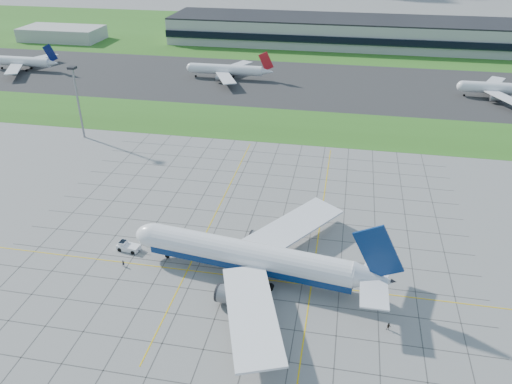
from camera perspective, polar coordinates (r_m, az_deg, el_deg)
ground at (r=114.21m, az=-2.70°, el=-8.89°), size 1400.00×1400.00×0.00m
grass_median at (r=191.95m, az=3.46°, el=7.62°), size 700.00×35.00×0.04m
asphalt_taxiway at (r=243.66m, az=5.24°, el=12.27°), size 700.00×75.00×0.04m
grass_far at (r=350.09m, az=7.26°, el=17.36°), size 700.00×145.00×0.04m
apron_markings at (r=122.80m, az=-1.32°, el=-5.78°), size 120.00×130.00×0.03m
terminal at (r=323.72m, az=14.39°, el=17.19°), size 260.00×43.00×15.80m
service_block at (r=354.78m, az=-21.26°, el=16.53°), size 50.00×25.00×8.00m
light_mast at (r=185.94m, az=-19.81°, el=10.53°), size 2.50×2.50×25.60m
airliner at (r=109.40m, az=-0.54°, el=-7.41°), size 59.67×60.08×18.83m
pushback_tug at (r=123.60m, az=-14.47°, el=-6.04°), size 8.02×3.38×2.20m
crew_near at (r=118.64m, az=-14.92°, el=-7.88°), size 0.65×0.69×1.58m
crew_far at (r=102.70m, az=14.92°, el=-14.66°), size 0.93×0.78×1.72m
distant_jet_0 at (r=289.11m, az=-25.00°, el=13.37°), size 34.84×42.66×14.08m
distant_jet_1 at (r=249.14m, az=-3.29°, el=13.79°), size 40.83×42.66×14.08m
distant_jet_2 at (r=244.15m, az=25.78°, el=10.66°), size 32.35×42.66×14.08m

